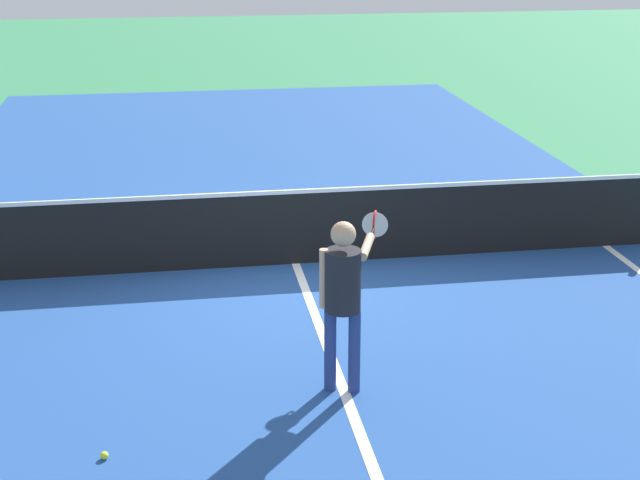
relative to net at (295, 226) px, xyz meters
name	(u,v)px	position (x,y,z in m)	size (l,w,h in m)	color
ground_plane	(296,264)	(0.00, 0.00, -0.49)	(60.00, 60.00, 0.00)	#337F51
court_surface_inbounds	(296,263)	(0.00, 0.00, -0.49)	(10.62, 24.40, 0.00)	#234C93
line_center_service	(342,386)	(0.00, -3.20, -0.49)	(0.10, 6.40, 0.01)	white
net	(295,226)	(0.00, 0.00, 0.00)	(9.72, 0.09, 1.07)	#33383D
player_near	(344,287)	(0.00, -3.25, 0.51)	(0.77, 1.09, 1.62)	navy
tennis_ball_mid_court	(104,455)	(-2.09, -4.08, -0.46)	(0.07, 0.07, 0.07)	#CCE033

